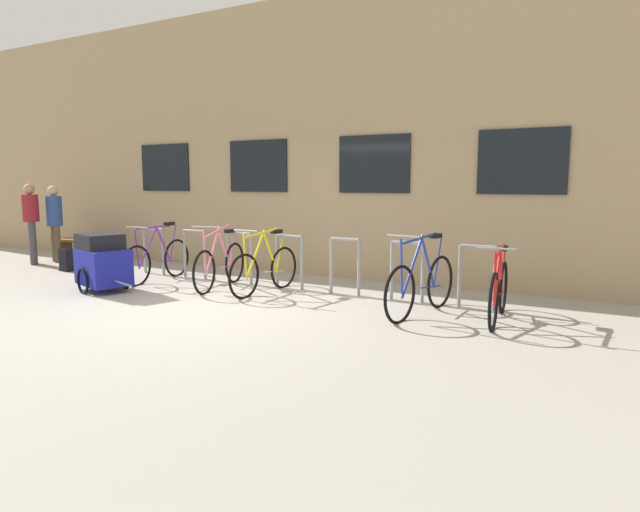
{
  "coord_description": "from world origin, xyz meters",
  "views": [
    {
      "loc": [
        4.94,
        -5.56,
        1.71
      ],
      "look_at": [
        1.02,
        1.6,
        0.61
      ],
      "focal_mm": 30.76,
      "sensor_mm": 36.0,
      "label": 1
    }
  ],
  "objects_px": {
    "person_by_bench": "(55,219)",
    "person_browsing": "(31,218)",
    "bicycle_pink": "(220,264)",
    "bicycle_purple": "(158,259)",
    "bike_trailer": "(103,262)",
    "wooden_bench": "(86,245)",
    "bicycle_blue": "(421,284)",
    "backpack": "(67,260)",
    "bicycle_red": "(499,291)",
    "bicycle_yellow": "(265,268)"
  },
  "relations": [
    {
      "from": "bicycle_blue",
      "to": "wooden_bench",
      "type": "xyz_separation_m",
      "value": [
        -8.09,
        1.27,
        -0.06
      ]
    },
    {
      "from": "bicycle_blue",
      "to": "bicycle_purple",
      "type": "distance_m",
      "value": 4.86
    },
    {
      "from": "bicycle_blue",
      "to": "bicycle_red",
      "type": "distance_m",
      "value": 0.96
    },
    {
      "from": "bicycle_yellow",
      "to": "person_browsing",
      "type": "distance_m",
      "value": 6.01
    },
    {
      "from": "person_browsing",
      "to": "bike_trailer",
      "type": "bearing_deg",
      "value": -19.09
    },
    {
      "from": "bicycle_blue",
      "to": "backpack",
      "type": "relative_size",
      "value": 4.13
    },
    {
      "from": "wooden_bench",
      "to": "bike_trailer",
      "type": "bearing_deg",
      "value": -34.72
    },
    {
      "from": "bicycle_red",
      "to": "bicycle_blue",
      "type": "bearing_deg",
      "value": -172.98
    },
    {
      "from": "bicycle_yellow",
      "to": "bicycle_red",
      "type": "bearing_deg",
      "value": -1.41
    },
    {
      "from": "bicycle_pink",
      "to": "person_by_bench",
      "type": "distance_m",
      "value": 5.03
    },
    {
      "from": "bicycle_red",
      "to": "person_browsing",
      "type": "height_order",
      "value": "person_browsing"
    },
    {
      "from": "wooden_bench",
      "to": "person_browsing",
      "type": "distance_m",
      "value": 1.22
    },
    {
      "from": "bicycle_blue",
      "to": "bicycle_red",
      "type": "xyz_separation_m",
      "value": [
        0.95,
        0.12,
        -0.02
      ]
    },
    {
      "from": "bicycle_yellow",
      "to": "backpack",
      "type": "height_order",
      "value": "bicycle_yellow"
    },
    {
      "from": "bicycle_pink",
      "to": "backpack",
      "type": "height_order",
      "value": "bicycle_pink"
    },
    {
      "from": "bicycle_red",
      "to": "bike_trailer",
      "type": "bearing_deg",
      "value": -170.01
    },
    {
      "from": "bike_trailer",
      "to": "backpack",
      "type": "height_order",
      "value": "bike_trailer"
    },
    {
      "from": "bicycle_yellow",
      "to": "bicycle_pink",
      "type": "height_order",
      "value": "bicycle_pink"
    },
    {
      "from": "bicycle_yellow",
      "to": "backpack",
      "type": "relative_size",
      "value": 3.84
    },
    {
      "from": "bicycle_pink",
      "to": "person_browsing",
      "type": "xyz_separation_m",
      "value": [
        -5.1,
        0.14,
        0.59
      ]
    },
    {
      "from": "bicycle_purple",
      "to": "backpack",
      "type": "xyz_separation_m",
      "value": [
        -2.31,
        -0.09,
        -0.16
      ]
    },
    {
      "from": "bicycle_yellow",
      "to": "bike_trailer",
      "type": "height_order",
      "value": "bicycle_yellow"
    },
    {
      "from": "backpack",
      "to": "bicycle_pink",
      "type": "bearing_deg",
      "value": 10.54
    },
    {
      "from": "bicycle_blue",
      "to": "bicycle_red",
      "type": "relative_size",
      "value": 1.08
    },
    {
      "from": "bicycle_purple",
      "to": "backpack",
      "type": "distance_m",
      "value": 2.31
    },
    {
      "from": "person_browsing",
      "to": "bicycle_pink",
      "type": "bearing_deg",
      "value": -1.6
    },
    {
      "from": "wooden_bench",
      "to": "bicycle_purple",
      "type": "bearing_deg",
      "value": -18.57
    },
    {
      "from": "bicycle_blue",
      "to": "person_browsing",
      "type": "relative_size",
      "value": 1.08
    },
    {
      "from": "bicycle_pink",
      "to": "person_by_bench",
      "type": "bearing_deg",
      "value": 173.24
    },
    {
      "from": "bicycle_purple",
      "to": "person_by_bench",
      "type": "height_order",
      "value": "person_by_bench"
    },
    {
      "from": "person_by_bench",
      "to": "person_browsing",
      "type": "distance_m",
      "value": 0.47
    },
    {
      "from": "bicycle_pink",
      "to": "wooden_bench",
      "type": "relative_size",
      "value": 0.93
    },
    {
      "from": "wooden_bench",
      "to": "person_browsing",
      "type": "height_order",
      "value": "person_browsing"
    },
    {
      "from": "bicycle_yellow",
      "to": "person_by_bench",
      "type": "relative_size",
      "value": 1.03
    },
    {
      "from": "bicycle_purple",
      "to": "wooden_bench",
      "type": "relative_size",
      "value": 0.93
    },
    {
      "from": "person_by_bench",
      "to": "bicycle_red",
      "type": "bearing_deg",
      "value": -4.1
    },
    {
      "from": "bicycle_yellow",
      "to": "backpack",
      "type": "xyz_separation_m",
      "value": [
        -4.56,
        -0.11,
        -0.16
      ]
    },
    {
      "from": "bicycle_pink",
      "to": "bike_trailer",
      "type": "height_order",
      "value": "bicycle_pink"
    },
    {
      "from": "person_by_bench",
      "to": "backpack",
      "type": "height_order",
      "value": "person_by_bench"
    },
    {
      "from": "person_by_bench",
      "to": "person_browsing",
      "type": "relative_size",
      "value": 0.98
    },
    {
      "from": "bicycle_yellow",
      "to": "bicycle_blue",
      "type": "bearing_deg",
      "value": -4.51
    },
    {
      "from": "wooden_bench",
      "to": "bicycle_blue",
      "type": "bearing_deg",
      "value": -8.94
    },
    {
      "from": "bicycle_pink",
      "to": "wooden_bench",
      "type": "bearing_deg",
      "value": 166.94
    },
    {
      "from": "bicycle_red",
      "to": "bicycle_pink",
      "type": "bearing_deg",
      "value": 178.9
    },
    {
      "from": "bicycle_purple",
      "to": "bike_trailer",
      "type": "bearing_deg",
      "value": -93.88
    },
    {
      "from": "bicycle_pink",
      "to": "bicycle_purple",
      "type": "xyz_separation_m",
      "value": [
        -1.38,
        -0.02,
        -0.0
      ]
    },
    {
      "from": "bicycle_yellow",
      "to": "bicycle_red",
      "type": "height_order",
      "value": "bicycle_yellow"
    },
    {
      "from": "bicycle_purple",
      "to": "person_by_bench",
      "type": "bearing_deg",
      "value": 170.42
    },
    {
      "from": "bike_trailer",
      "to": "person_browsing",
      "type": "xyz_separation_m",
      "value": [
        -3.65,
        1.26,
        0.5
      ]
    },
    {
      "from": "person_by_bench",
      "to": "bicycle_blue",
      "type": "bearing_deg",
      "value": -5.35
    }
  ]
}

